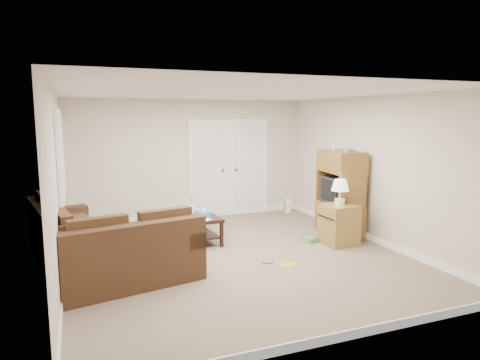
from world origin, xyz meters
name	(u,v)px	position (x,y,z in m)	size (l,w,h in m)	color
floor	(237,256)	(0.00, 0.00, 0.00)	(5.50, 5.50, 0.00)	#82705E
ceiling	(236,93)	(0.00, 0.00, 2.50)	(5.00, 5.50, 0.02)	white
wall_left	(57,186)	(-2.50, 0.00, 1.25)	(0.02, 5.50, 2.50)	beige
wall_right	(372,169)	(2.50, 0.00, 1.25)	(0.02, 5.50, 2.50)	beige
wall_back	(190,160)	(0.00, 2.75, 1.25)	(5.00, 0.02, 2.50)	beige
wall_front	(342,216)	(0.00, -2.75, 1.25)	(5.00, 0.02, 2.50)	beige
baseboards	(237,253)	(0.00, 0.00, 0.05)	(5.00, 5.50, 0.10)	silver
french_doors	(229,168)	(0.85, 2.71, 1.04)	(1.80, 0.05, 2.13)	silver
window_left	(61,157)	(-2.46, 1.00, 1.55)	(0.05, 1.92, 1.42)	silver
sectional_sofa	(95,248)	(-2.07, 0.12, 0.34)	(2.36, 2.91, 0.86)	#422A19
coffee_table	(196,226)	(-0.35, 1.07, 0.26)	(0.66, 1.19, 0.78)	black
tv_armoire	(340,193)	(2.20, 0.49, 0.78)	(0.63, 1.01, 1.65)	brown
side_cabinet	(339,221)	(1.84, -0.02, 0.40)	(0.55, 0.55, 1.11)	olive
space_heater	(288,205)	(2.16, 2.45, 0.16)	(0.13, 0.11, 0.32)	white
floor_magazine	(288,264)	(0.58, -0.63, 0.00)	(0.25, 0.20, 0.01)	gold
floor_greenbox	(309,240)	(1.44, 0.25, 0.04)	(0.15, 0.20, 0.08)	#469B5D
floor_book	(262,261)	(0.27, -0.36, 0.01)	(0.17, 0.23, 0.02)	brown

